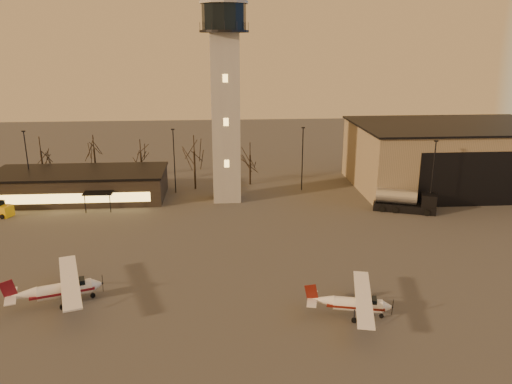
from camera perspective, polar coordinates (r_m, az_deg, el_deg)
ground at (r=47.67m, az=-2.57°, el=-11.79°), size 220.00×220.00×0.00m
control_tower at (r=72.13m, az=-3.54°, el=11.63°), size 6.80×6.80×32.60m
hangar at (r=86.22m, az=21.29°, el=3.85°), size 30.60×20.60×10.30m
terminal at (r=79.46m, az=-19.44°, el=0.77°), size 25.40×12.20×4.30m
light_poles at (r=74.90m, az=-3.02°, el=3.36°), size 58.50×12.25×10.14m
tree_row at (r=83.69m, az=-12.96°, el=4.76°), size 37.20×9.20×8.80m
cessna_front at (r=44.93m, az=11.66°, el=-12.69°), size 7.98×9.99×2.76m
cessna_rear at (r=49.24m, az=-20.85°, el=-10.58°), size 9.08×11.16×3.11m
fuel_truck at (r=72.69m, az=16.59°, el=-1.18°), size 8.70×5.15×3.11m
service_cart at (r=76.30m, az=-27.26°, el=-1.89°), size 3.67×2.93×2.08m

